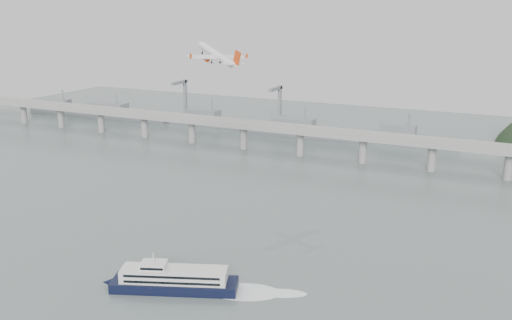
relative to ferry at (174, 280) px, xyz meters
The scene contains 5 objects.
ground 22.96m from the ferry, 89.06° to the left, with size 900.00×900.00×0.00m, color slate.
bridge 222.94m from the ferry, 90.20° to the left, with size 800.00×22.00×23.90m.
distant_fleet 326.72m from the ferry, 118.32° to the left, with size 453.00×60.90×40.00m.
ferry is the anchor object (origin of this frame).
airliner 137.05m from the ferry, 109.24° to the left, with size 39.71×37.61×15.85m.
Camera 1 is at (115.71, -189.61, 110.88)m, focal length 38.00 mm.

